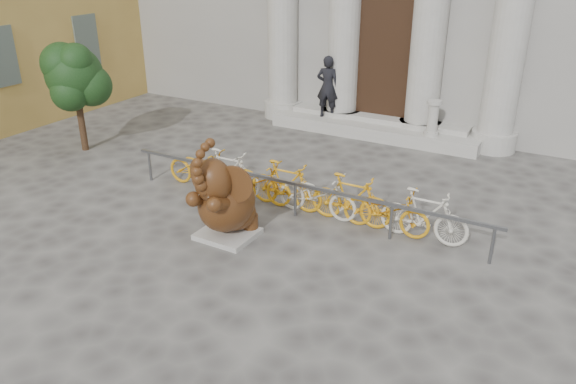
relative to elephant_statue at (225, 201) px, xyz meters
The scene contains 7 objects.
ground 2.49m from the elephant_statue, 85.01° to the right, with size 80.00×80.00×0.00m, color #474442.
entrance_steps 7.06m from the elephant_statue, 88.32° to the left, with size 6.00×1.20×0.36m, color #A8A59E.
elephant_statue is the anchor object (origin of this frame).
bike_rack 1.82m from the elephant_statue, 67.82° to the left, with size 8.00×0.53×1.00m.
tree 6.52m from the elephant_statue, 160.34° to the left, with size 1.63×1.48×2.82m.
pedestrian 7.08m from the elephant_statue, 100.15° to the left, with size 0.65×0.43×1.78m, color black.
balustrade_post 7.00m from the elephant_statue, 74.10° to the left, with size 0.39×0.39×0.94m.
Camera 1 is at (5.29, -5.17, 5.07)m, focal length 35.00 mm.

